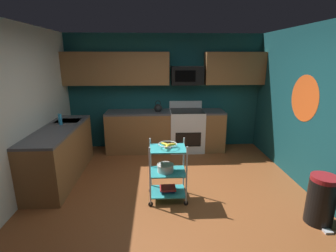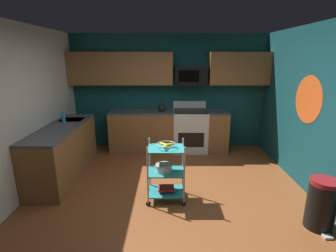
{
  "view_description": "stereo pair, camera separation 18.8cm",
  "coord_description": "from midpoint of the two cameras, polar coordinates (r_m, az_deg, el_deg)",
  "views": [
    {
      "loc": [
        -0.21,
        -3.37,
        2.11
      ],
      "look_at": [
        -0.02,
        0.4,
        1.05
      ],
      "focal_mm": 26.69,
      "sensor_mm": 36.0,
      "label": 1
    },
    {
      "loc": [
        -0.02,
        -3.38,
        2.11
      ],
      "look_at": [
        -0.02,
        0.4,
        1.05
      ],
      "focal_mm": 26.69,
      "sensor_mm": 36.0,
      "label": 2
    }
  ],
  "objects": [
    {
      "name": "trash_can",
      "position": [
        3.83,
        32.94,
        -14.78
      ],
      "size": [
        0.34,
        0.42,
        0.66
      ],
      "color": "black",
      "rests_on": "ground"
    },
    {
      "name": "wall_back",
      "position": [
        5.86,
        1.18,
        7.7
      ],
      "size": [
        4.52,
        0.06,
        2.6
      ],
      "primitive_type": "cube",
      "color": "#14474C",
      "rests_on": "ground"
    },
    {
      "name": "dish_soap_bottle",
      "position": [
        4.92,
        -21.67,
        1.73
      ],
      "size": [
        0.06,
        0.06,
        0.2
      ],
      "primitive_type": "cylinder",
      "color": "#2D8CBF",
      "rests_on": "counter_run"
    },
    {
      "name": "kettle",
      "position": [
        5.59,
        -0.43,
        4.15
      ],
      "size": [
        0.21,
        0.18,
        0.26
      ],
      "color": "black",
      "rests_on": "counter_run"
    },
    {
      "name": "wall_flower_decal",
      "position": [
        4.59,
        30.46,
        5.23
      ],
      "size": [
        0.0,
        0.76,
        0.76
      ],
      "primitive_type": "cylinder",
      "rotation": [
        0.0,
        1.57,
        0.0
      ],
      "color": "#E5591E"
    },
    {
      "name": "counter_run",
      "position": [
        5.24,
        -7.7,
        -2.8
      ],
      "size": [
        3.52,
        2.57,
        0.92
      ],
      "color": "brown",
      "rests_on": "ground"
    },
    {
      "name": "floor",
      "position": [
        3.99,
        1.75,
        -16.6
      ],
      "size": [
        4.4,
        4.8,
        0.04
      ],
      "primitive_type": "cube",
      "color": "brown",
      "rests_on": "ground"
    },
    {
      "name": "rolling_cart",
      "position": [
        3.77,
        1.08,
        -10.39
      ],
      "size": [
        0.59,
        0.41,
        0.91
      ],
      "color": "silver",
      "rests_on": "ground"
    },
    {
      "name": "wall_right",
      "position": [
        4.19,
        34.11,
        1.78
      ],
      "size": [
        0.06,
        4.8,
        2.6
      ],
      "primitive_type": "cube",
      "color": "#14474C",
      "rests_on": "ground"
    },
    {
      "name": "fruit_bowl",
      "position": [
        3.61,
        1.12,
        -4.34
      ],
      "size": [
        0.27,
        0.27,
        0.07
      ],
      "color": "silver",
      "rests_on": "rolling_cart"
    },
    {
      "name": "mixing_bowl_large",
      "position": [
        3.74,
        0.57,
        -9.48
      ],
      "size": [
        0.25,
        0.25,
        0.11
      ],
      "color": "silver",
      "rests_on": "rolling_cart"
    },
    {
      "name": "oven_range",
      "position": [
        5.75,
        6.05,
        -0.94
      ],
      "size": [
        0.76,
        0.65,
        1.1
      ],
      "color": "white",
      "rests_on": "ground"
    },
    {
      "name": "microwave",
      "position": [
        5.63,
        6.29,
        11.38
      ],
      "size": [
        0.7,
        0.39,
        0.4
      ],
      "color": "black"
    },
    {
      "name": "book_stack",
      "position": [
        3.91,
        1.06,
        -14.17
      ],
      "size": [
        0.25,
        0.2,
        0.07
      ],
      "color": "#1E4C8C",
      "rests_on": "rolling_cart"
    },
    {
      "name": "wall_left",
      "position": [
        4.07,
        -31.34,
        1.86
      ],
      "size": [
        0.06,
        4.8,
        2.6
      ],
      "primitive_type": "cube",
      "color": "silver",
      "rests_on": "ground"
    },
    {
      "name": "upper_cabinets",
      "position": [
        5.62,
        0.12,
        13.0
      ],
      "size": [
        4.4,
        0.33,
        0.7
      ],
      "color": "brown"
    }
  ]
}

